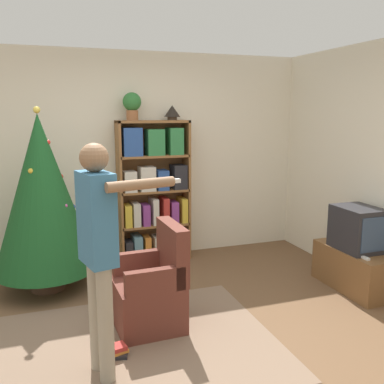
% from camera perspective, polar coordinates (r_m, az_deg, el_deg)
% --- Properties ---
extents(ground_plane, '(14.00, 14.00, 0.00)m').
position_cam_1_polar(ground_plane, '(3.79, -2.61, -18.98)').
color(ground_plane, brown).
extents(wall_back, '(8.00, 0.10, 2.60)m').
position_cam_1_polar(wall_back, '(5.45, -9.34, 4.52)').
color(wall_back, silver).
rests_on(wall_back, ground_plane).
extents(area_rug, '(2.40, 1.80, 0.01)m').
position_cam_1_polar(area_rug, '(3.70, -8.52, -19.79)').
color(area_rug, '#7F6651').
rests_on(area_rug, ground_plane).
extents(bookshelf, '(0.89, 0.30, 1.77)m').
position_cam_1_polar(bookshelf, '(5.36, -5.04, -0.22)').
color(bookshelf, brown).
rests_on(bookshelf, ground_plane).
extents(tv_stand, '(0.42, 0.92, 0.44)m').
position_cam_1_polar(tv_stand, '(4.95, 20.84, -9.56)').
color(tv_stand, brown).
rests_on(tv_stand, ground_plane).
extents(television, '(0.39, 0.50, 0.46)m').
position_cam_1_polar(television, '(4.81, 21.22, -4.55)').
color(television, '#28282D').
rests_on(television, tv_stand).
extents(game_remote, '(0.04, 0.12, 0.02)m').
position_cam_1_polar(game_remote, '(4.60, 22.02, -8.13)').
color(game_remote, white).
rests_on(game_remote, tv_stand).
extents(christmas_tree, '(1.04, 1.04, 1.92)m').
position_cam_1_polar(christmas_tree, '(4.66, -19.34, -0.30)').
color(christmas_tree, '#4C3323').
rests_on(christmas_tree, ground_plane).
extents(armchair, '(0.59, 0.58, 0.92)m').
position_cam_1_polar(armchair, '(3.86, -5.30, -13.08)').
color(armchair, brown).
rests_on(armchair, ground_plane).
extents(standing_person, '(0.70, 0.46, 1.67)m').
position_cam_1_polar(standing_person, '(3.01, -12.30, -6.54)').
color(standing_person, '#9E937F').
rests_on(standing_person, ground_plane).
extents(potted_plant, '(0.22, 0.22, 0.33)m').
position_cam_1_polar(potted_plant, '(5.22, -8.01, 11.52)').
color(potted_plant, '#935B38').
rests_on(potted_plant, bookshelf).
extents(table_lamp, '(0.20, 0.20, 0.18)m').
position_cam_1_polar(table_lamp, '(5.34, -2.66, 10.64)').
color(table_lamp, '#473828').
rests_on(table_lamp, bookshelf).
extents(book_pile_near_tree, '(0.24, 0.19, 0.11)m').
position_cam_1_polar(book_pile_near_tree, '(4.55, -11.62, -13.13)').
color(book_pile_near_tree, '#284C93').
rests_on(book_pile_near_tree, ground_plane).
extents(book_pile_by_chair, '(0.23, 0.18, 0.09)m').
position_cam_1_polar(book_pile_by_chair, '(3.58, -10.31, -20.22)').
color(book_pile_by_chair, '#232328').
rests_on(book_pile_by_chair, ground_plane).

